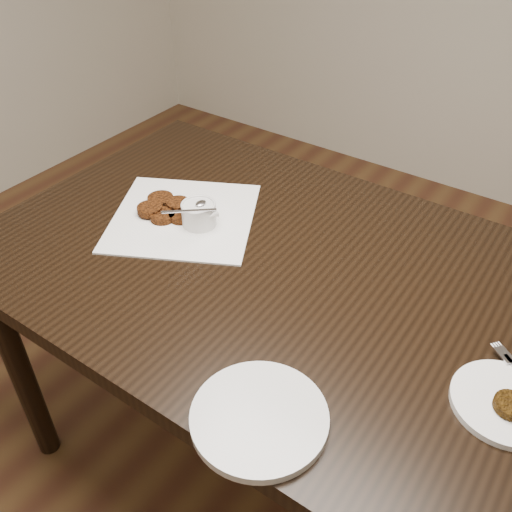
{
  "coord_description": "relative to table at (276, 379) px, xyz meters",
  "views": [
    {
      "loc": [
        0.46,
        -0.63,
        1.5
      ],
      "look_at": [
        -0.05,
        0.11,
        0.8
      ],
      "focal_mm": 39.05,
      "sensor_mm": 36.0,
      "label": 1
    }
  ],
  "objects": [
    {
      "name": "floor",
      "position": [
        0.02,
        -0.16,
        -0.38
      ],
      "size": [
        4.0,
        4.0,
        0.0
      ],
      "primitive_type": "plane",
      "color": "brown",
      "rests_on": "ground"
    },
    {
      "name": "plate_with_patty",
      "position": [
        0.5,
        -0.1,
        0.39
      ],
      "size": [
        0.24,
        0.24,
        0.03
      ],
      "primitive_type": null,
      "rotation": [
        0.0,
        0.0,
        -0.68
      ],
      "color": "white",
      "rests_on": "table"
    },
    {
      "name": "sauce_ramekin",
      "position": [
        -0.24,
        0.02,
        0.44
      ],
      "size": [
        0.14,
        0.14,
        0.11
      ],
      "primitive_type": null,
      "rotation": [
        0.0,
        0.0,
        0.34
      ],
      "color": "silver",
      "rests_on": "napkin"
    },
    {
      "name": "plate_empty",
      "position": [
        0.19,
        -0.35,
        0.38
      ],
      "size": [
        0.25,
        0.25,
        0.02
      ],
      "primitive_type": "cylinder",
      "rotation": [
        0.0,
        0.0,
        0.15
      ],
      "color": "silver",
      "rests_on": "table"
    },
    {
      "name": "patty_cluster",
      "position": [
        -0.33,
        0.01,
        0.39
      ],
      "size": [
        0.24,
        0.24,
        0.02
      ],
      "primitive_type": null,
      "rotation": [
        0.0,
        0.0,
        0.12
      ],
      "color": "#6A2F0D",
      "rests_on": "napkin"
    },
    {
      "name": "napkin",
      "position": [
        -0.29,
        0.02,
        0.38
      ],
      "size": [
        0.45,
        0.45,
        0.0
      ],
      "primitive_type": "cube",
      "rotation": [
        0.0,
        0.0,
        0.48
      ],
      "color": "white",
      "rests_on": "table"
    },
    {
      "name": "table",
      "position": [
        0.0,
        0.0,
        0.0
      ],
      "size": [
        1.33,
        0.86,
        0.75
      ],
      "primitive_type": "cube",
      "color": "black",
      "rests_on": "floor"
    }
  ]
}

